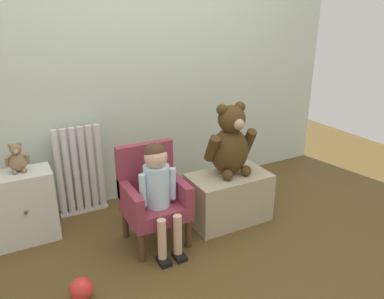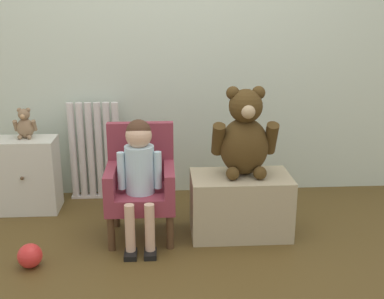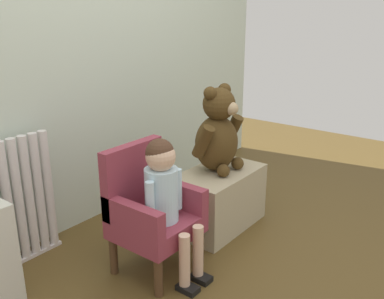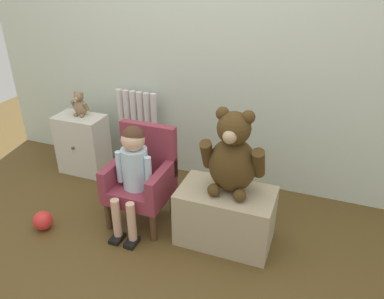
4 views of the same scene
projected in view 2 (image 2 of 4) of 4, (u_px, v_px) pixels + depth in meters
name	position (u px, v px, depth m)	size (l,w,h in m)	color
ground_plane	(176.00, 283.00, 2.45)	(6.00, 6.00, 0.00)	#523E1C
back_wall	(168.00, 29.00, 3.35)	(3.80, 0.05, 2.40)	silver
radiator	(95.00, 152.00, 3.44)	(0.37, 0.05, 0.71)	silver
small_dresser	(28.00, 175.00, 3.25)	(0.40, 0.27, 0.51)	silver
child_armchair	(141.00, 182.00, 2.89)	(0.40, 0.38, 0.68)	#883141
child_figure	(139.00, 165.00, 2.74)	(0.25, 0.35, 0.74)	silver
low_bench	(240.00, 205.00, 2.94)	(0.60, 0.35, 0.37)	tan
large_teddy_bear	(245.00, 137.00, 2.85)	(0.39, 0.27, 0.53)	#453115
small_teddy_bear	(25.00, 125.00, 3.18)	(0.15, 0.10, 0.20)	#866B4D
toy_ball	(30.00, 256.00, 2.58)	(0.13, 0.13, 0.13)	red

